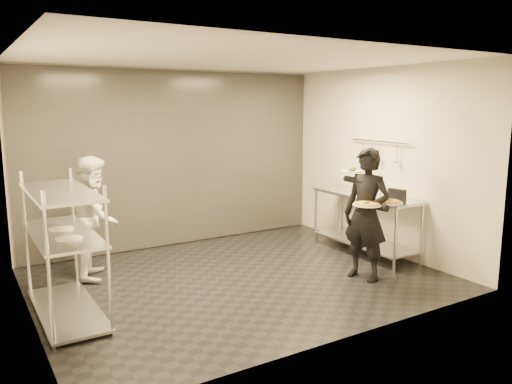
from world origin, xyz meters
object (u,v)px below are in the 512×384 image
pass_rack (63,246)px  bottle_dark (356,184)px  bottle_green (354,184)px  salad_plate (352,170)px  prep_counter (365,213)px  pizza_plate_near (367,204)px  pizza_plate_far (388,202)px  chef (95,217)px  bottle_clear (356,187)px  pos_monitor (397,196)px  waiter (366,214)px

pass_rack → bottle_dark: 4.36m
bottle_green → salad_plate: bearing=-134.0°
prep_counter → salad_plate: bearing=-144.9°
pass_rack → pizza_plate_near: bearing=-16.3°
pass_rack → bottle_green: (4.32, 0.27, 0.27)m
pass_rack → pizza_plate_far: pass_rack is taller
pass_rack → chef: bearing=61.4°
chef → bottle_clear: size_ratio=9.33×
pos_monitor → bottle_clear: pos_monitor is taller
pass_rack → bottle_clear: (4.31, 0.20, 0.24)m
chef → salad_plate: size_ratio=6.11×
waiter → pizza_plate_far: waiter is taller
prep_counter → pizza_plate_far: size_ratio=5.10×
chef → waiter: bearing=-102.3°
prep_counter → salad_plate: 1.27m
bottle_clear → pos_monitor: bearing=-96.5°
waiter → chef: bearing=-138.5°
chef → bottle_dark: (3.75, -0.86, 0.24)m
pizza_plate_far → pos_monitor: pos_monitor is taller
pass_rack → salad_plate: 3.61m
pos_monitor → bottle_green: bottle_green is taller
pass_rack → prep_counter: pass_rack is taller
pos_monitor → salad_plate: bearing=159.9°
pizza_plate_near → bottle_green: (0.92, 1.26, 0.01)m
pass_rack → pizza_plate_near: (3.40, -0.99, 0.27)m
chef → bottle_green: size_ratio=6.58×
pos_monitor → bottle_green: bearing=75.2°
bottle_green → prep_counter: bearing=-87.6°
chef → pos_monitor: bearing=-95.8°
prep_counter → pizza_plate_near: 1.42m
salad_plate → bottle_dark: bearing=44.4°
pizza_plate_far → bottle_dark: 1.40m
prep_counter → bottle_dark: bottle_dark is taller
prep_counter → salad_plate: (-0.82, -0.58, 0.78)m
pizza_plate_near → bottle_clear: 1.50m
pass_rack → chef: chef is taller
pizza_plate_near → bottle_green: 1.56m
bottle_clear → waiter: bearing=-126.7°
pizza_plate_near → salad_plate: 0.57m
prep_counter → pizza_plate_far: pizza_plate_far is taller
salad_plate → bottle_green: size_ratio=1.08×
pass_rack → bottle_green: bearing=3.5°
pass_rack → chef: (0.60, 1.10, 0.03)m
waiter → salad_plate: waiter is taller
prep_counter → waiter: size_ratio=1.05×
pizza_plate_near → pizza_plate_far: bearing=-4.3°
salad_plate → pos_monitor: bearing=-11.6°
waiter → prep_counter: bearing=121.4°
chef → pizza_plate_far: (3.14, -2.12, 0.23)m
pizza_plate_far → bottle_dark: (0.61, 1.26, 0.00)m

